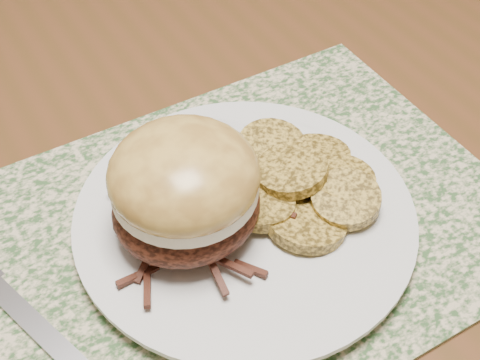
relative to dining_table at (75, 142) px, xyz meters
name	(u,v)px	position (x,y,z in m)	size (l,w,h in m)	color
dining_table	(75,142)	(0.00, 0.00, 0.00)	(1.50, 0.90, 0.75)	#583219
placemat	(239,228)	(0.06, -0.26, 0.08)	(0.45, 0.33, 0.00)	#32532A
dinner_plate	(245,218)	(0.07, -0.26, 0.09)	(0.26, 0.26, 0.02)	silver
pork_sandwich	(185,188)	(0.02, -0.25, 0.14)	(0.15, 0.15, 0.09)	black
roasted_potatoes	(295,181)	(0.11, -0.25, 0.11)	(0.15, 0.16, 0.04)	#B58F35
fork	(22,313)	(-0.12, -0.25, 0.09)	(0.07, 0.18, 0.00)	silver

